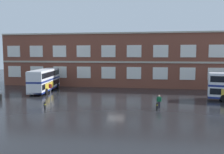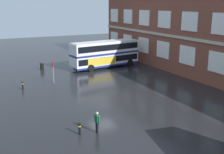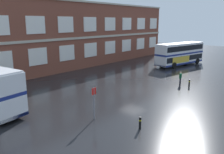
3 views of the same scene
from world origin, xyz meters
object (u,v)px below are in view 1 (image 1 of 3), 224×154
waiting_passenger (159,101)px  safety_bollard_west (157,106)px  station_litter_bin (0,97)px  safety_bollard_east (45,106)px  bus_stand_flag (50,92)px  double_decker_near (45,80)px

waiting_passenger → safety_bollard_west: bearing=-102.7°
station_litter_bin → waiting_passenger: bearing=-2.8°
waiting_passenger → safety_bollard_east: 14.34m
bus_stand_flag → safety_bollard_east: bearing=-76.4°
safety_bollard_east → bus_stand_flag: bearing=103.6°
double_decker_near → safety_bollard_east: (6.25, -13.53, -1.66)m
station_litter_bin → safety_bollard_east: station_litter_bin is taller
bus_stand_flag → station_litter_bin: 8.18m
waiting_passenger → safety_bollard_east: size_ratio=1.79×
double_decker_near → station_litter_bin: bearing=-106.9°
safety_bollard_west → safety_bollard_east: 13.80m
safety_bollard_west → safety_bollard_east: (-13.67, -1.88, 0.00)m
waiting_passenger → safety_bollard_west: (-0.30, -1.32, -0.44)m
bus_stand_flag → safety_bollard_west: size_ratio=2.84×
safety_bollard_east → station_litter_bin: bearing=154.4°
double_decker_near → station_litter_bin: size_ratio=10.90×
bus_stand_flag → safety_bollard_west: 14.80m
safety_bollard_west → double_decker_near: bearing=149.7°
station_litter_bin → safety_bollard_east: (9.03, -4.34, -0.03)m
safety_bollard_west → safety_bollard_east: size_ratio=1.00×
bus_stand_flag → station_litter_bin: bearing=176.8°
bus_stand_flag → safety_bollard_east: 4.16m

